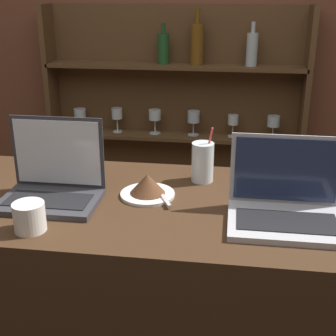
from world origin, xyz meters
TOP-DOWN VIEW (x-y plane):
  - back_wall at (0.00, 1.76)m, footprint 7.00×0.06m
  - back_shelf at (-0.03, 1.68)m, footprint 1.48×0.18m
  - laptop_near at (-0.24, 0.30)m, footprint 0.30×0.21m
  - laptop_far at (0.46, 0.26)m, footprint 0.32×0.23m
  - cake_plate at (0.04, 0.36)m, footprint 0.18×0.18m
  - water_glass at (0.21, 0.51)m, footprint 0.08×0.08m
  - coffee_cup at (-0.23, 0.10)m, footprint 0.09×0.09m

SIDE VIEW (x-z plane):
  - back_shelf at x=-0.03m, z-range 0.04..1.67m
  - cake_plate at x=0.04m, z-range 1.09..1.16m
  - coffee_cup at x=-0.23m, z-range 1.09..1.17m
  - laptop_far at x=0.46m, z-range 1.03..1.26m
  - laptop_near at x=-0.24m, z-range 1.03..1.28m
  - water_glass at x=0.21m, z-range 1.07..1.26m
  - back_wall at x=0.00m, z-range 0.00..2.70m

